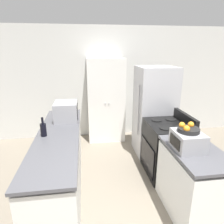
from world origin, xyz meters
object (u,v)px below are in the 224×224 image
at_px(refrigerator, 154,111).
at_px(toaster_oven, 188,141).
at_px(wine_bottle, 43,129).
at_px(microwave, 66,111).
at_px(pantry_cabinet, 106,100).
at_px(fruit_bowl, 188,129).
at_px(stove, 166,148).

bearing_deg(refrigerator, toaster_oven, -95.92).
bearing_deg(wine_bottle, refrigerator, 26.57).
bearing_deg(microwave, pantry_cabinet, 54.25).
height_order(pantry_cabinet, refrigerator, pantry_cabinet).
bearing_deg(toaster_oven, wine_bottle, 159.97).
distance_m(refrigerator, fruit_bowl, 1.65).
bearing_deg(fruit_bowl, pantry_cabinet, 106.66).
height_order(stove, microwave, microwave).
bearing_deg(toaster_oven, fruit_bowl, 95.52).
relative_size(pantry_cabinet, stove, 1.78).
height_order(refrigerator, fruit_bowl, refrigerator).
height_order(wine_bottle, fruit_bowl, fruit_bowl).
bearing_deg(pantry_cabinet, wine_bottle, -121.40).
xyz_separation_m(refrigerator, microwave, (-1.70, -0.34, 0.18)).
xyz_separation_m(microwave, toaster_oven, (1.53, -1.29, -0.05)).
xyz_separation_m(wine_bottle, toaster_oven, (1.79, -0.65, 0.01)).
distance_m(pantry_cabinet, microwave, 1.39).
bearing_deg(refrigerator, microwave, -168.61).
xyz_separation_m(pantry_cabinet, stove, (0.85, -1.56, -0.49)).
height_order(pantry_cabinet, stove, pantry_cabinet).
bearing_deg(stove, pantry_cabinet, 118.64).
xyz_separation_m(stove, wine_bottle, (-1.93, -0.21, 0.55)).
bearing_deg(fruit_bowl, stove, 80.98).
bearing_deg(microwave, refrigerator, 11.39).
distance_m(pantry_cabinet, toaster_oven, 2.52).
distance_m(stove, fruit_bowl, 1.11).
relative_size(toaster_oven, fruit_bowl, 1.42).
bearing_deg(toaster_oven, pantry_cabinet, 106.57).
distance_m(pantry_cabinet, stove, 1.84).
bearing_deg(refrigerator, wine_bottle, -153.43).
bearing_deg(pantry_cabinet, toaster_oven, -73.43).
distance_m(wine_bottle, fruit_bowl, 1.91).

